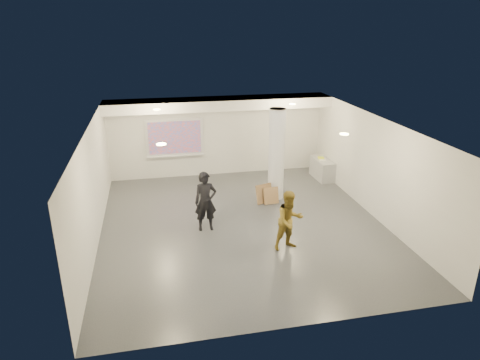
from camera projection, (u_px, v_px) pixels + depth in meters
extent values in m
cube|color=#383A3F|center=(243.00, 225.00, 12.41)|extent=(8.00, 9.00, 0.01)
cube|color=silver|center=(243.00, 124.00, 11.35)|extent=(8.00, 9.00, 0.01)
cube|color=silver|center=(218.00, 136.00, 16.01)|extent=(8.00, 0.01, 3.00)
cube|color=silver|center=(295.00, 260.00, 7.76)|extent=(8.00, 0.01, 3.00)
cube|color=silver|center=(93.00, 187.00, 11.12)|extent=(0.01, 9.00, 3.00)
cube|color=silver|center=(375.00, 167.00, 12.65)|extent=(0.01, 9.00, 3.00)
cube|color=white|center=(219.00, 104.00, 15.04)|extent=(8.00, 1.10, 0.36)
cylinder|color=#FFF88E|center=(157.00, 110.00, 13.23)|extent=(0.22, 0.22, 0.02)
cylinder|color=#FFF88E|center=(292.00, 104.00, 14.07)|extent=(0.22, 0.22, 0.02)
cylinder|color=#FFF88E|center=(161.00, 144.00, 9.57)|extent=(0.22, 0.22, 0.02)
cylinder|color=#FFF88E|center=(344.00, 134.00, 10.41)|extent=(0.22, 0.22, 0.02)
cylinder|color=silver|center=(277.00, 154.00, 13.82)|extent=(0.52, 0.52, 3.00)
cube|color=silver|center=(175.00, 137.00, 15.65)|extent=(2.10, 0.06, 1.40)
cube|color=blue|center=(175.00, 138.00, 15.60)|extent=(1.90, 0.01, 1.20)
cube|color=silver|center=(176.00, 156.00, 15.84)|extent=(2.10, 0.08, 0.04)
cube|color=#9A9C9F|center=(322.00, 169.00, 15.94)|extent=(0.56, 1.27, 0.73)
cube|color=white|center=(323.00, 160.00, 15.78)|extent=(0.30, 0.35, 0.02)
cube|color=#E9FF23|center=(321.00, 158.00, 15.94)|extent=(0.28, 0.34, 0.03)
cube|color=olive|center=(264.00, 194.00, 13.84)|extent=(0.61, 0.38, 0.62)
cube|color=olive|center=(271.00, 196.00, 13.77)|extent=(0.51, 0.23, 0.54)
imported|color=black|center=(206.00, 202.00, 11.87)|extent=(0.63, 0.43, 1.71)
imported|color=olive|center=(289.00, 220.00, 10.89)|extent=(0.88, 0.75, 1.59)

